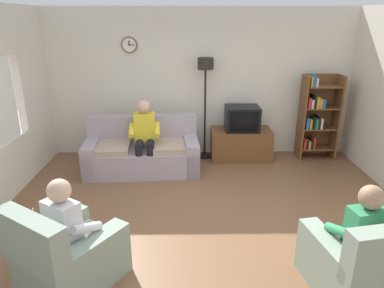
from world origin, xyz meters
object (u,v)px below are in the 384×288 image
person_in_left_armchair (72,225)px  person_in_right_armchair (358,231)px  armchair_near_bookshelf (359,265)px  bookshelf (316,116)px  couch (142,153)px  tv_stand (241,144)px  floor_lamp (205,81)px  person_on_couch (145,134)px  tv (242,118)px  armchair_near_window (68,257)px

person_in_left_armchair → person_in_right_armchair: same height
armchair_near_bookshelf → person_in_right_armchair: bearing=100.2°
person_in_left_armchair → bookshelf: bearing=43.0°
couch → tv_stand: bearing=16.2°
floor_lamp → person_on_couch: bearing=-144.9°
floor_lamp → person_in_left_armchair: 3.68m
person_on_couch → person_in_left_armchair: 2.59m
bookshelf → floor_lamp: 2.15m
armchair_near_bookshelf → person_in_right_armchair: 0.33m
couch → person_in_left_armchair: 2.71m
couch → bookshelf: bookshelf is taller
person_on_couch → tv: bearing=19.5°
couch → tv: tv is taller
tv → armchair_near_window: bearing=-123.8°
floor_lamp → person_on_couch: 1.47m
tv_stand → person_in_left_armchair: person_in_left_armchair is taller
floor_lamp → armchair_near_window: bearing=-114.0°
floor_lamp → armchair_near_window: 3.85m
bookshelf → person_on_couch: (-3.08, -0.70, -0.10)m
couch → person_in_left_armchair: (-0.35, -2.67, 0.29)m
floor_lamp → armchair_near_bookshelf: 3.92m
tv_stand → person_in_left_armchair: bearing=-123.6°
bookshelf → person_on_couch: 3.16m
tv → bookshelf: bookshelf is taller
bookshelf → tv: bearing=-176.1°
tv_stand → tv: 0.50m
floor_lamp → person_in_left_armchair: (-1.45, -3.28, -0.85)m
armchair_near_window → person_in_left_armchair: 0.33m
bookshelf → person_on_couch: bookshelf is taller
armchair_near_window → armchair_near_bookshelf: (2.78, -0.16, 0.00)m
armchair_near_window → person_on_couch: 2.70m
armchair_near_window → armchair_near_bookshelf: size_ratio=1.17×
tv_stand → couch: bearing=-163.8°
armchair_near_bookshelf → floor_lamp: bearing=110.1°
couch → person_in_right_armchair: bearing=-49.9°
couch → floor_lamp: (1.10, 0.61, 1.14)m
armchair_near_window → person_in_right_armchair: bearing=-1.5°
bookshelf → couch: bearing=-169.5°
couch → floor_lamp: floor_lamp is taller
bookshelf → person_on_couch: bearing=-167.3°
floor_lamp → armchair_near_bookshelf: bearing=-69.9°
tv → person_on_couch: person_on_couch is taller
armchair_near_bookshelf → tv_stand: bearing=100.2°
floor_lamp → person_in_right_armchair: size_ratio=1.65×
couch → armchair_near_window: bearing=-98.2°
couch → tv: 1.90m
person_in_left_armchair → person_in_right_armchair: (2.72, -0.15, 0.00)m
person_on_couch → couch: bearing=122.0°
person_in_left_armchair → person_on_couch: bearing=80.8°
couch → person_on_couch: size_ratio=1.58×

